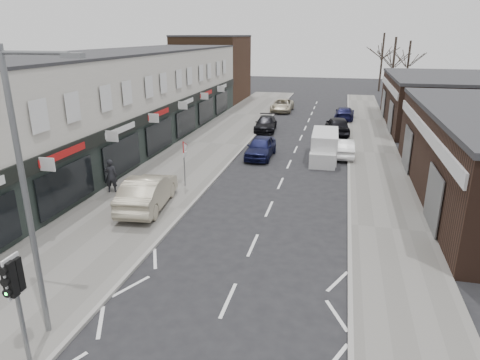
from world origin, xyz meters
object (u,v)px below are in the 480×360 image
Objects in this scene: sedan_on_pavement at (148,192)px; parked_car_right_c at (345,113)px; parked_car_right_a at (343,148)px; street_lamp at (30,186)px; traffic_light at (15,286)px; pedestrian at (111,176)px; parked_car_left_a at (261,147)px; white_van at (324,147)px; parked_car_left_c at (282,105)px; parked_car_left_b at (266,124)px; warning_sign at (184,150)px; parked_car_right_b at (338,126)px.

sedan_on_pavement reaches higher than parked_car_right_c.
street_lamp is at bearing 66.70° from parked_car_right_a.
street_lamp reaches higher than parked_car_right_a.
parked_car_right_c is at bearing -116.42° from sedan_on_pavement.
pedestrian is (-4.34, 12.13, -1.37)m from traffic_light.
white_van is at bearing 7.84° from parked_car_left_a.
traffic_light is 10.78m from sedan_on_pavement.
pedestrian is 0.38× the size of parked_car_left_c.
sedan_on_pavement is at bearing -101.57° from parked_car_left_b.
parked_car_right_c is (0.00, 14.24, 0.01)m from parked_car_right_a.
street_lamp reaches higher than white_van.
parked_car_left_c is 1.08× the size of parked_car_right_c.
pedestrian is at bearing 109.67° from traffic_light.
white_van is 19.54m from parked_car_left_c.
parked_car_right_c is (8.03, 35.82, -3.96)m from street_lamp.
street_lamp is at bearing 92.62° from pedestrian.
street_lamp is at bearing 91.15° from sedan_on_pavement.
pedestrian is at bearing -101.31° from parked_car_left_c.
warning_sign is at bearing -100.64° from parked_car_left_b.
traffic_light is at bearing 70.25° from parked_car_right_b.
sedan_on_pavement is 15.40m from parked_car_right_a.
sedan_on_pavement is at bearing 97.85° from traffic_light.
parked_car_left_a is 1.10× the size of parked_car_right_a.
street_lamp is 4.32× the size of pedestrian.
warning_sign is 10.81m from white_van.
parked_car_left_b is at bearing 88.09° from traffic_light.
parked_car_right_a is at bearing 70.89° from traffic_light.
parked_car_left_b is at bearing -104.15° from sedan_on_pavement.
parked_car_left_b is (-1.20, 8.75, -0.09)m from parked_car_left_a.
parked_car_right_b is (11.68, 17.77, -0.24)m from pedestrian.
parked_car_left_a is at bearing -174.34° from white_van.
parked_car_left_a reaches higher than parked_car_right_a.
sedan_on_pavement reaches higher than parked_car_right_a.
parked_car_right_a is 14.24m from parked_car_right_c.
white_van is at bearing 34.03° from parked_car_right_a.
parked_car_left_a is at bearing 72.21° from parked_car_right_c.
parked_car_right_b is at bearing -59.85° from parked_car_left_c.
parked_car_right_a is 0.87× the size of parked_car_right_c.
parked_car_left_a is (-4.41, -0.55, -0.17)m from white_van.
traffic_light is 0.39× the size of street_lamp.
parked_car_left_a is 0.95× the size of parked_car_right_c.
parked_car_right_b is 1.04× the size of parked_car_right_c.
white_van is 4.44m from parked_car_left_a.
street_lamp is 23.37m from parked_car_right_a.
parked_car_right_a is (5.70, 1.52, -0.09)m from parked_car_left_a.
parked_car_left_c is at bearing 94.33° from parked_car_left_a.
parked_car_right_b reaches higher than parked_car_right_a.
street_lamp reaches higher than parked_car_right_b.
white_van is (6.73, 20.61, -3.71)m from street_lamp.
parked_car_left_c is at bearing -119.12° from pedestrian.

